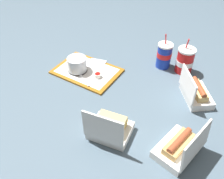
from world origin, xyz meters
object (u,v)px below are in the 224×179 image
cake_container (77,65)px  soda_cup_left (185,61)px  ketchup_cup (98,75)px  soda_cup_center (164,55)px  plastic_fork (85,81)px  food_tray (87,71)px  clamshell_hotdog_back (196,93)px  clamshell_sandwich_corner (110,128)px  clamshell_hotdog_front (180,147)px

cake_container → soda_cup_left: (-0.59, -0.22, 0.02)m
ketchup_cup → soda_cup_center: 0.41m
plastic_fork → soda_cup_left: size_ratio=0.52×
cake_container → ketchup_cup: size_ratio=2.87×
food_tray → soda_cup_left: size_ratio=1.96×
plastic_fork → clamshell_hotdog_back: (-0.60, -0.08, 0.02)m
food_tray → soda_cup_left: 0.58m
food_tray → cake_container: (0.05, 0.02, 0.05)m
food_tray → clamshell_sandwich_corner: size_ratio=2.19×
clamshell_sandwich_corner → soda_cup_left: (-0.25, -0.60, 0.03)m
clamshell_hotdog_front → clamshell_hotdog_back: 0.37m
cake_container → clamshell_hotdog_back: (-0.68, 0.00, -0.01)m
ketchup_cup → plastic_fork: (0.06, 0.06, -0.01)m
plastic_fork → soda_cup_left: bearing=-108.8°
clamshell_sandwich_corner → soda_cup_center: 0.62m
food_tray → ketchup_cup: bearing=156.7°
food_tray → clamshell_sandwich_corner: (-0.29, 0.39, 0.04)m
ketchup_cup → clamshell_hotdog_front: clamshell_hotdog_front is taller
clamshell_hotdog_back → food_tray: bearing=-1.7°
ketchup_cup → clamshell_hotdog_back: clamshell_hotdog_back is taller
clamshell_hotdog_front → clamshell_hotdog_back: (-0.03, -0.37, -0.00)m
soda_cup_center → plastic_fork: bearing=38.7°
food_tray → cake_container: bearing=18.5°
clamshell_sandwich_corner → soda_cup_left: bearing=-112.5°
clamshell_hotdog_back → soda_cup_center: 0.32m
soda_cup_center → cake_container: bearing=26.4°
cake_container → clamshell_hotdog_back: bearing=179.8°
cake_container → clamshell_hotdog_front: (-0.65, 0.37, -0.01)m
clamshell_hotdog_back → clamshell_sandwich_corner: bearing=48.0°
clamshell_hotdog_back → soda_cup_left: bearing=-67.8°
food_tray → cake_container: 0.07m
soda_cup_center → soda_cup_left: bearing=175.7°
clamshell_hotdog_front → soda_cup_left: bearing=-84.2°
clamshell_hotdog_front → clamshell_hotdog_back: clamshell_hotdog_front is taller
clamshell_sandwich_corner → soda_cup_center: soda_cup_center is taller
ketchup_cup → clamshell_hotdog_back: size_ratio=0.18×
plastic_fork → clamshell_hotdog_back: bearing=-132.1°
food_tray → ketchup_cup: size_ratio=10.40×
soda_cup_left → clamshell_hotdog_front: bearing=95.8°
plastic_fork → soda_cup_center: (-0.38, -0.31, 0.06)m
soda_cup_center → ketchup_cup: bearing=37.4°
ketchup_cup → soda_cup_left: bearing=-151.9°
ketchup_cup → clamshell_sandwich_corner: clamshell_sandwich_corner is taller
cake_container → clamshell_hotdog_front: clamshell_hotdog_front is taller
plastic_fork → clamshell_sandwich_corner: bearing=171.7°
clamshell_hotdog_front → soda_cup_left: (0.06, -0.59, 0.03)m
food_tray → soda_cup_left: soda_cup_left is taller
clamshell_hotdog_front → clamshell_sandwich_corner: (0.31, 0.00, 0.00)m
cake_container → clamshell_hotdog_front: 0.75m
ketchup_cup → cake_container: bearing=-8.3°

